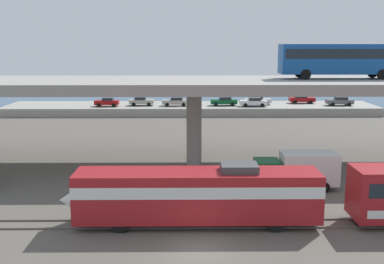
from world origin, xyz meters
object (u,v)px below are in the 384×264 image
Objects in this scene: parked_car_2 at (340,101)px; parked_car_7 at (107,102)px; transit_bus_on_overpass at (341,58)px; parked_car_6 at (224,101)px; parked_car_5 at (258,100)px; parked_car_0 at (302,99)px; parked_car_1 at (254,102)px; parked_car_4 at (141,101)px; parked_car_3 at (176,101)px; train_locomotive at (185,193)px; service_truck_east at (298,169)px.

parked_car_2 and parked_car_7 have the same top height.
parked_car_6 is at bearing -74.89° from transit_bus_on_overpass.
parked_car_5 and parked_car_7 have the same top height.
parked_car_0 is 14.35m from parked_car_6.
parked_car_1 is at bearing 3.85° from parked_car_2.
parked_car_0 is at bearing 5.77° from parked_car_4.
parked_car_2 is at bearing -29.05° from parked_car_0.
transit_bus_on_overpass is 2.70× the size of parked_car_3.
parked_car_0 and parked_car_4 have the same top height.
service_truck_east is at bearing -140.17° from train_locomotive.
parked_car_2 is 1.00× the size of parked_car_6.
service_truck_east is (9.36, 7.81, -0.55)m from train_locomotive.
parked_car_5 is (1.02, 2.38, 0.00)m from parked_car_1.
parked_car_5 is at bearing -175.56° from parked_car_7.
train_locomotive reaches higher than parked_car_3.
parked_car_6 is at bearing -168.73° from parked_car_5.
parked_car_6 is at bearing -177.00° from parked_car_3.
parked_car_0 is 8.33m from parked_car_5.
parked_car_2 is 39.63m from parked_car_7.
parked_car_1 is (11.37, 48.59, -0.04)m from train_locomotive.
service_truck_east reaches higher than parked_car_5.
service_truck_east is 1.51× the size of parked_car_5.
parked_car_0 is 34.09m from parked_car_7.
transit_bus_on_overpass is 35.38m from parked_car_2.
parked_car_7 is (-39.62, -0.62, -0.00)m from parked_car_2.
parked_car_3 is at bearing -62.11° from transit_bus_on_overpass.
parked_car_1 is (2.01, 40.78, 0.52)m from service_truck_east.
parked_car_2 is at bearing 179.42° from parked_car_6.
parked_car_7 is (-28.69, 31.97, -8.34)m from transit_bus_on_overpass.
parked_car_0 is 6.58m from parked_car_2.
transit_bus_on_overpass is at bearing 105.11° from parked_car_6.
service_truck_east is at bearing 87.18° from parked_car_1.
parked_car_2 is at bearing -117.92° from train_locomotive.
parked_car_3 is 1.11× the size of parked_car_7.
parked_car_2 is (16.92, 41.78, 0.51)m from service_truck_east.
service_truck_east is at bearing -103.94° from parked_car_0.
parked_car_7 is (-24.72, 0.38, -0.00)m from parked_car_1.
train_locomotive reaches higher than service_truck_east.
parked_car_7 is (-5.70, -0.97, -0.00)m from parked_car_4.
parked_car_6 is (6.49, 49.80, -0.04)m from train_locomotive.
parked_car_3 is (-17.12, 32.36, -8.34)m from transit_bus_on_overpass.
parked_car_3 is (-11.14, 41.55, 0.51)m from service_truck_east.
parked_car_7 is (-22.70, 41.16, 0.51)m from service_truck_east.
parked_car_0 is at bearing -171.27° from parked_car_3.
parked_car_6 is (8.27, 0.43, 0.00)m from parked_car_3.
parked_car_1 is 1.09× the size of parked_car_4.
parked_car_0 is at bearing -167.96° from parked_car_6.
service_truck_east is 40.83m from parked_car_1.
parked_car_3 is at bearing -171.27° from parked_car_0.
service_truck_east is 1.53× the size of parked_car_3.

